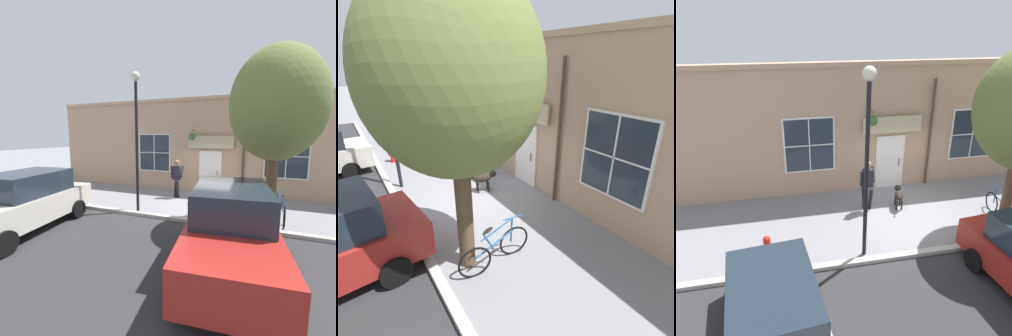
# 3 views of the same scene
# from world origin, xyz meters

# --- Properties ---
(ground_plane) EXTENTS (90.00, 90.00, 0.00)m
(ground_plane) POSITION_xyz_m (0.00, 0.00, 0.00)
(ground_plane) COLOR gray
(storefront_facade) EXTENTS (0.95, 18.00, 4.74)m
(storefront_facade) POSITION_xyz_m (-2.34, 0.00, 2.38)
(storefront_facade) COLOR tan
(storefront_facade) RESTS_ON ground_plane
(pedestrian_walking) EXTENTS (0.54, 0.55, 1.77)m
(pedestrian_walking) POSITION_xyz_m (-0.75, -1.30, 1.08)
(pedestrian_walking) COLOR black
(pedestrian_walking) RESTS_ON ground_plane
(dog_on_leash) EXTENTS (0.98, 0.41, 0.71)m
(dog_on_leash) POSITION_xyz_m (-0.62, -0.19, 0.47)
(dog_on_leash) COLOR black
(dog_on_leash) RESTS_ON ground_plane
(street_tree_by_curb) EXTENTS (3.06, 2.75, 5.45)m
(street_tree_by_curb) POSITION_xyz_m (1.30, 2.47, 3.68)
(street_tree_by_curb) COLOR brown
(street_tree_by_curb) RESTS_ON ground_plane
(leaning_bicycle) EXTENTS (1.74, 0.24, 1.01)m
(leaning_bicycle) POSITION_xyz_m (0.81, 2.88, 0.38)
(leaning_bicycle) COLOR black
(leaning_bicycle) RESTS_ON ground_plane
(street_lamp) EXTENTS (0.32, 0.32, 5.07)m
(street_lamp) POSITION_xyz_m (1.63, -2.04, 3.29)
(street_lamp) COLOR black
(street_lamp) RESTS_ON ground_plane
(fire_hydrant) EXTENTS (0.34, 0.20, 0.77)m
(fire_hydrant) POSITION_xyz_m (1.35, -4.65, 0.40)
(fire_hydrant) COLOR red
(fire_hydrant) RESTS_ON ground_plane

